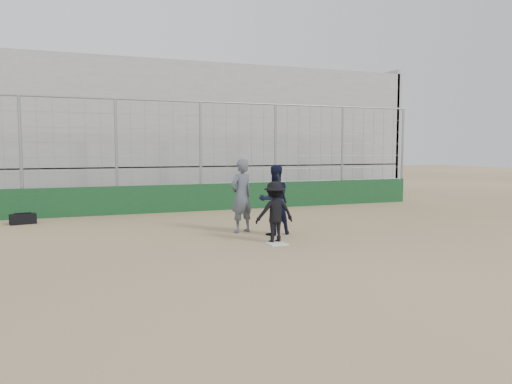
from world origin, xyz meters
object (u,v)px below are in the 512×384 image
object	(u,v)px
batter_at_plate	(275,212)
umpire	(241,200)
catcher_crouched	(275,212)
equipment_bag	(23,219)

from	to	relation	value
batter_at_plate	umpire	xyz separation A→B (m)	(-0.27, 1.66, 0.16)
batter_at_plate	catcher_crouched	distance (m)	1.04
catcher_crouched	umpire	distance (m)	1.02
catcher_crouched	batter_at_plate	bearing A→B (deg)	-113.43
batter_at_plate	catcher_crouched	size ratio (longest dim) A/B	1.34
umpire	batter_at_plate	bearing A→B (deg)	76.72
catcher_crouched	umpire	world-z (taller)	umpire
umpire	equipment_bag	bearing A→B (deg)	-56.50
umpire	equipment_bag	size ratio (longest dim) A/B	2.30
umpire	equipment_bag	world-z (taller)	umpire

